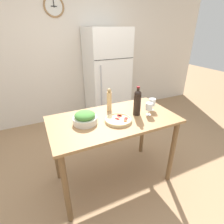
{
  "coord_description": "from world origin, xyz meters",
  "views": [
    {
      "loc": [
        -0.72,
        -1.51,
        1.77
      ],
      "look_at": [
        0.0,
        0.04,
        0.94
      ],
      "focal_mm": 28.0,
      "sensor_mm": 36.0,
      "label": 1
    }
  ],
  "objects_px": {
    "salad_bowl": "(85,118)",
    "homemade_pizza": "(118,120)",
    "wine_bottle": "(137,102)",
    "refrigerator": "(107,77)",
    "wine_glass_near": "(149,107)",
    "pepper_mill": "(109,100)",
    "wine_glass_far": "(152,102)"
  },
  "relations": [
    {
      "from": "wine_bottle",
      "to": "pepper_mill",
      "type": "relative_size",
      "value": 1.2
    },
    {
      "from": "wine_bottle",
      "to": "salad_bowl",
      "type": "xyz_separation_m",
      "value": [
        -0.59,
        0.05,
        -0.09
      ]
    },
    {
      "from": "pepper_mill",
      "to": "homemade_pizza",
      "type": "distance_m",
      "value": 0.3
    },
    {
      "from": "refrigerator",
      "to": "salad_bowl",
      "type": "relative_size",
      "value": 7.16
    },
    {
      "from": "refrigerator",
      "to": "homemade_pizza",
      "type": "xyz_separation_m",
      "value": [
        -0.6,
        -1.68,
        0.01
      ]
    },
    {
      "from": "wine_bottle",
      "to": "pepper_mill",
      "type": "bearing_deg",
      "value": 136.9
    },
    {
      "from": "pepper_mill",
      "to": "homemade_pizza",
      "type": "xyz_separation_m",
      "value": [
        -0.02,
        -0.28,
        -0.12
      ]
    },
    {
      "from": "salad_bowl",
      "to": "wine_bottle",
      "type": "bearing_deg",
      "value": -5.27
    },
    {
      "from": "pepper_mill",
      "to": "wine_glass_near",
      "type": "bearing_deg",
      "value": -39.02
    },
    {
      "from": "wine_glass_near",
      "to": "pepper_mill",
      "type": "distance_m",
      "value": 0.46
    },
    {
      "from": "wine_bottle",
      "to": "salad_bowl",
      "type": "distance_m",
      "value": 0.6
    },
    {
      "from": "wine_bottle",
      "to": "homemade_pizza",
      "type": "height_order",
      "value": "wine_bottle"
    },
    {
      "from": "wine_bottle",
      "to": "pepper_mill",
      "type": "height_order",
      "value": "wine_bottle"
    },
    {
      "from": "wine_glass_far",
      "to": "pepper_mill",
      "type": "distance_m",
      "value": 0.5
    },
    {
      "from": "refrigerator",
      "to": "pepper_mill",
      "type": "bearing_deg",
      "value": -112.4
    },
    {
      "from": "wine_bottle",
      "to": "wine_glass_near",
      "type": "height_order",
      "value": "wine_bottle"
    },
    {
      "from": "wine_glass_near",
      "to": "salad_bowl",
      "type": "xyz_separation_m",
      "value": [
        -0.7,
        0.12,
        -0.04
      ]
    },
    {
      "from": "wine_bottle",
      "to": "homemade_pizza",
      "type": "xyz_separation_m",
      "value": [
        -0.26,
        -0.06,
        -0.14
      ]
    },
    {
      "from": "refrigerator",
      "to": "homemade_pizza",
      "type": "relative_size",
      "value": 6.27
    },
    {
      "from": "refrigerator",
      "to": "homemade_pizza",
      "type": "distance_m",
      "value": 1.79
    },
    {
      "from": "wine_glass_far",
      "to": "pepper_mill",
      "type": "relative_size",
      "value": 0.52
    },
    {
      "from": "wine_bottle",
      "to": "refrigerator",
      "type": "bearing_deg",
      "value": 78.19
    },
    {
      "from": "wine_glass_near",
      "to": "salad_bowl",
      "type": "height_order",
      "value": "wine_glass_near"
    },
    {
      "from": "wine_glass_near",
      "to": "salad_bowl",
      "type": "relative_size",
      "value": 0.58
    },
    {
      "from": "pepper_mill",
      "to": "salad_bowl",
      "type": "xyz_separation_m",
      "value": [
        -0.35,
        -0.17,
        -0.07
      ]
    },
    {
      "from": "homemade_pizza",
      "to": "wine_bottle",
      "type": "bearing_deg",
      "value": 12.48
    },
    {
      "from": "wine_bottle",
      "to": "pepper_mill",
      "type": "xyz_separation_m",
      "value": [
        -0.24,
        0.22,
        -0.02
      ]
    },
    {
      "from": "wine_bottle",
      "to": "wine_glass_near",
      "type": "relative_size",
      "value": 2.3
    },
    {
      "from": "wine_glass_near",
      "to": "homemade_pizza",
      "type": "bearing_deg",
      "value": 178.94
    },
    {
      "from": "pepper_mill",
      "to": "wine_glass_far",
      "type": "bearing_deg",
      "value": -23.01
    },
    {
      "from": "salad_bowl",
      "to": "homemade_pizza",
      "type": "xyz_separation_m",
      "value": [
        0.33,
        -0.11,
        -0.04
      ]
    },
    {
      "from": "wine_glass_far",
      "to": "pepper_mill",
      "type": "xyz_separation_m",
      "value": [
        -0.46,
        0.2,
        0.04
      ]
    }
  ]
}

